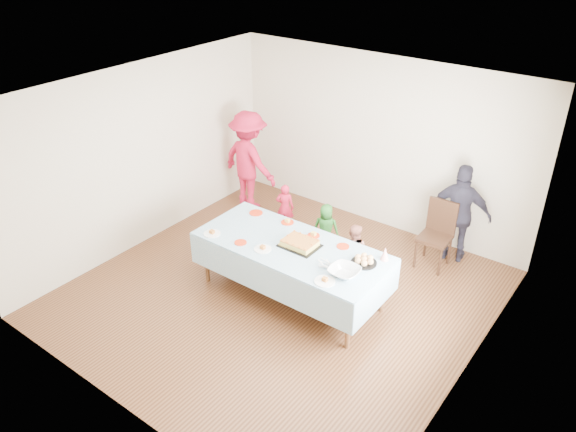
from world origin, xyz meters
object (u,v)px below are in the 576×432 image
at_px(party_table, 291,249).
at_px(dining_chair, 438,230).
at_px(adult_left, 249,161).
at_px(birthday_cake, 300,243).

relative_size(party_table, dining_chair, 2.56).
distance_m(party_table, adult_left, 2.63).
relative_size(birthday_cake, dining_chair, 0.49).
bearing_deg(adult_left, party_table, 147.96).
bearing_deg(party_table, adult_left, 141.93).
height_order(birthday_cake, dining_chair, dining_chair).
bearing_deg(birthday_cake, adult_left, 143.97).
xyz_separation_m(party_table, dining_chair, (1.19, 1.85, -0.18)).
height_order(dining_chair, adult_left, adult_left).
xyz_separation_m(party_table, adult_left, (-2.07, 1.62, 0.12)).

